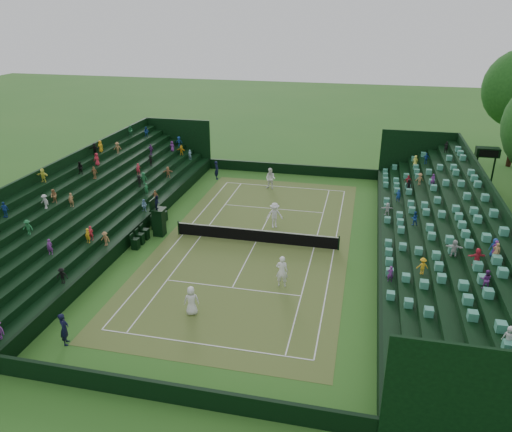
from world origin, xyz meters
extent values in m
plane|color=#2B641F|center=(0.00, 0.00, 0.00)|extent=(160.00, 160.00, 0.00)
cube|color=#396F25|center=(0.00, 0.00, 0.01)|extent=(12.97, 26.77, 0.01)
cube|color=black|center=(0.00, 15.88, 0.50)|extent=(17.17, 0.20, 1.00)
cube|color=black|center=(0.00, -15.88, 0.50)|extent=(17.17, 0.20, 1.00)
cube|color=black|center=(8.48, 0.00, 0.50)|extent=(0.20, 31.77, 1.00)
cube|color=black|center=(-8.48, 0.00, 0.50)|extent=(0.20, 31.77, 1.00)
cube|color=black|center=(8.98, 0.00, 0.50)|extent=(0.80, 32.00, 1.00)
cube|color=black|center=(9.79, 0.00, 0.72)|extent=(0.80, 32.00, 1.45)
cube|color=black|center=(10.58, 0.00, 0.95)|extent=(0.80, 32.00, 1.90)
cube|color=black|center=(11.38, 0.00, 1.18)|extent=(0.80, 32.00, 2.35)
cube|color=black|center=(12.18, 0.00, 1.40)|extent=(0.80, 32.00, 2.80)
cube|color=black|center=(12.98, 0.00, 1.62)|extent=(0.80, 32.00, 3.25)
cube|color=black|center=(13.79, 0.00, 1.85)|extent=(0.80, 32.00, 3.70)
cube|color=black|center=(14.59, 0.00, 2.08)|extent=(0.80, 32.00, 4.15)
cube|color=black|center=(15.08, 0.00, 2.45)|extent=(0.20, 32.00, 4.90)
cube|color=black|center=(-8.98, 0.00, 0.50)|extent=(0.80, 32.00, 1.00)
cube|color=black|center=(-9.79, 0.00, 0.72)|extent=(0.80, 32.00, 1.45)
cube|color=black|center=(-10.58, 0.00, 0.95)|extent=(0.80, 32.00, 1.90)
cube|color=black|center=(-11.38, 0.00, 1.18)|extent=(0.80, 32.00, 2.35)
cube|color=black|center=(-12.18, 0.00, 1.40)|extent=(0.80, 32.00, 2.80)
cube|color=black|center=(-12.98, 0.00, 1.62)|extent=(0.80, 32.00, 3.25)
cube|color=black|center=(-13.79, 0.00, 1.85)|extent=(0.80, 32.00, 3.70)
cube|color=black|center=(-14.59, 0.00, 2.08)|extent=(0.80, 32.00, 4.15)
cube|color=black|center=(-15.08, 0.00, 2.45)|extent=(0.20, 32.00, 4.90)
cylinder|color=black|center=(-5.79, 0.00, 0.53)|extent=(0.10, 0.10, 1.06)
cylinder|color=black|center=(5.79, 0.00, 0.53)|extent=(0.10, 0.10, 1.06)
cube|color=black|center=(0.00, 0.00, 0.46)|extent=(11.57, 0.02, 0.86)
cube|color=white|center=(0.00, 0.00, 0.93)|extent=(11.57, 0.04, 0.07)
cylinder|color=black|center=(17.00, 16.00, 1.50)|extent=(0.16, 0.16, 3.00)
cylinder|color=black|center=(18.50, 16.00, 1.50)|extent=(0.16, 0.16, 3.00)
cube|color=black|center=(17.75, 16.00, 3.30)|extent=(2.00, 1.00, 0.80)
cylinder|color=black|center=(21.66, 23.44, 2.13)|extent=(0.50, 0.50, 4.27)
cube|color=black|center=(-7.10, -0.39, 0.98)|extent=(0.76, 0.76, 1.95)
cube|color=black|center=(-7.10, -0.39, 2.01)|extent=(0.98, 0.98, 0.11)
cube|color=black|center=(-7.48, -0.39, 2.39)|extent=(0.09, 0.98, 0.76)
imported|color=black|center=(-7.10, -0.39, 2.57)|extent=(0.49, 0.57, 1.01)
cube|color=black|center=(-7.84, -2.85, 0.38)|extent=(0.48, 0.48, 0.77)
cube|color=black|center=(-8.08, -2.85, 0.86)|extent=(0.06, 0.48, 0.48)
cube|color=black|center=(-7.84, -2.05, 0.38)|extent=(0.48, 0.48, 0.77)
cube|color=black|center=(-8.08, -2.05, 0.86)|extent=(0.06, 0.48, 0.48)
cube|color=black|center=(-7.84, -1.25, 0.38)|extent=(0.48, 0.48, 0.77)
cube|color=black|center=(-8.08, -1.25, 0.86)|extent=(0.06, 0.48, 0.48)
cube|color=black|center=(-7.84, 0.55, 0.38)|extent=(0.48, 0.48, 0.77)
cube|color=black|center=(-8.08, 0.55, 0.86)|extent=(0.06, 0.48, 0.48)
cube|color=black|center=(-7.84, 1.35, 0.38)|extent=(0.48, 0.48, 0.77)
cube|color=black|center=(-8.08, 1.35, 0.86)|extent=(0.06, 0.48, 0.48)
cube|color=black|center=(-7.84, 2.15, 0.38)|extent=(0.48, 0.48, 0.77)
cube|color=black|center=(-8.08, 2.15, 0.86)|extent=(0.06, 0.48, 0.48)
imported|color=white|center=(-1.42, -9.46, 0.83)|extent=(0.94, 0.77, 1.66)
imported|color=white|center=(2.81, -5.51, 1.00)|extent=(0.75, 0.52, 1.99)
imported|color=white|center=(-1.17, 11.14, 0.97)|extent=(1.10, 0.95, 1.94)
imported|color=white|center=(0.78, 2.81, 0.98)|extent=(1.44, 1.13, 1.96)
imported|color=black|center=(-6.75, 12.76, 0.89)|extent=(0.61, 0.75, 1.78)
imported|color=black|center=(-6.63, -13.28, 0.86)|extent=(0.63, 0.74, 1.73)
camera|label=1|loc=(7.00, -31.01, 15.45)|focal=35.00mm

